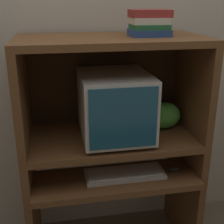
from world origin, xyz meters
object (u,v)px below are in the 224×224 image
keyboard (125,174)px  book_stack (149,23)px  crt_monitor (115,105)px  snack_bag (164,115)px  mouse (174,168)px

keyboard → book_stack: book_stack is taller
crt_monitor → keyboard: 0.40m
keyboard → snack_bag: snack_bag is taller
mouse → crt_monitor: bearing=162.0°
crt_monitor → keyboard: (0.04, -0.11, -0.38)m
crt_monitor → mouse: 0.51m
keyboard → book_stack: 0.84m
keyboard → mouse: mouse is taller
crt_monitor → mouse: bearing=-18.0°
crt_monitor → snack_bag: crt_monitor is taller
mouse → book_stack: 0.84m
keyboard → snack_bag: 0.43m
mouse → book_stack: (-0.15, 0.12, 0.81)m
mouse → snack_bag: (-0.01, 0.18, 0.27)m
mouse → book_stack: size_ratio=0.33×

